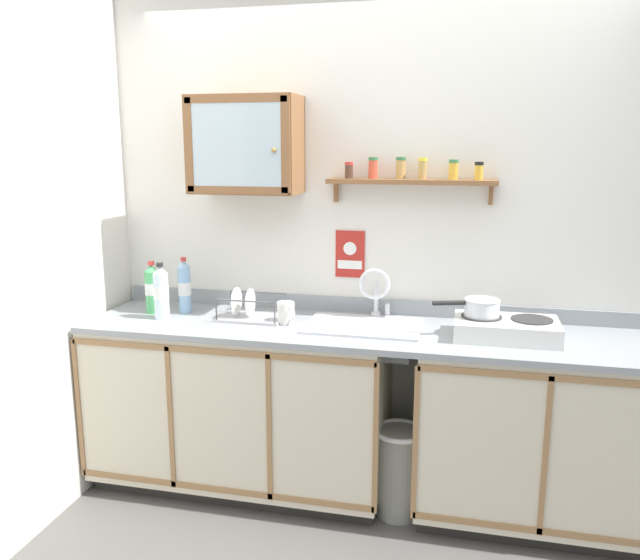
# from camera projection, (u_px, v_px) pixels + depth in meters

# --- Properties ---
(floor) EXTENTS (5.86, 5.86, 0.00)m
(floor) POSITION_uv_depth(u_px,v_px,m) (350.00, 530.00, 3.04)
(floor) COLOR #565451
(floor) RESTS_ON ground
(back_wall) EXTENTS (3.46, 0.07, 2.69)m
(back_wall) POSITION_uv_depth(u_px,v_px,m) (374.00, 232.00, 3.37)
(back_wall) COLOR silver
(back_wall) RESTS_ON ground
(side_wall_left) EXTENTS (0.05, 3.42, 2.69)m
(side_wall_left) POSITION_uv_depth(u_px,v_px,m) (17.00, 251.00, 2.81)
(side_wall_left) COLOR silver
(side_wall_left) RESTS_ON ground
(lower_cabinet_run) EXTENTS (1.55, 0.63, 0.89)m
(lower_cabinet_run) POSITION_uv_depth(u_px,v_px,m) (242.00, 405.00, 3.39)
(lower_cabinet_run) COLOR black
(lower_cabinet_run) RESTS_ON ground
(lower_cabinet_run_right) EXTENTS (1.14, 0.63, 0.89)m
(lower_cabinet_run_right) POSITION_uv_depth(u_px,v_px,m) (538.00, 434.00, 3.05)
(lower_cabinet_run_right) COLOR black
(lower_cabinet_run_right) RESTS_ON ground
(countertop) EXTENTS (2.82, 0.65, 0.03)m
(countertop) POSITION_uv_depth(u_px,v_px,m) (363.00, 331.00, 3.15)
(countertop) COLOR gray
(countertop) RESTS_ON lower_cabinet_run
(backsplash) EXTENTS (2.82, 0.02, 0.08)m
(backsplash) POSITION_uv_depth(u_px,v_px,m) (372.00, 306.00, 3.42)
(backsplash) COLOR gray
(backsplash) RESTS_ON countertop
(sink) EXTENTS (0.57, 0.43, 0.39)m
(sink) POSITION_uv_depth(u_px,v_px,m) (365.00, 331.00, 3.18)
(sink) COLOR silver
(sink) RESTS_ON countertop
(hot_plate_stove) EXTENTS (0.48, 0.30, 0.09)m
(hot_plate_stove) POSITION_uv_depth(u_px,v_px,m) (506.00, 329.00, 2.97)
(hot_plate_stove) COLOR silver
(hot_plate_stove) RESTS_ON countertop
(saucepan) EXTENTS (0.31, 0.17, 0.08)m
(saucepan) POSITION_uv_depth(u_px,v_px,m) (481.00, 307.00, 3.00)
(saucepan) COLOR silver
(saucepan) RESTS_ON hot_plate_stove
(bottle_water_clear_0) EXTENTS (0.08, 0.08, 0.29)m
(bottle_water_clear_0) POSITION_uv_depth(u_px,v_px,m) (161.00, 292.00, 3.30)
(bottle_water_clear_0) COLOR silver
(bottle_water_clear_0) RESTS_ON countertop
(bottle_water_blue_1) EXTENTS (0.07, 0.07, 0.30)m
(bottle_water_blue_1) POSITION_uv_depth(u_px,v_px,m) (185.00, 287.00, 3.42)
(bottle_water_blue_1) COLOR #8CB7E0
(bottle_water_blue_1) RESTS_ON countertop
(bottle_soda_green_2) EXTENTS (0.08, 0.08, 0.28)m
(bottle_soda_green_2) POSITION_uv_depth(u_px,v_px,m) (152.00, 289.00, 3.41)
(bottle_soda_green_2) COLOR #4CB266
(bottle_soda_green_2) RESTS_ON countertop
(dish_rack) EXTENTS (0.34, 0.22, 0.16)m
(dish_rack) POSITION_uv_depth(u_px,v_px,m) (250.00, 313.00, 3.31)
(dish_rack) COLOR #B2B2B7
(dish_rack) RESTS_ON countertop
(mug) EXTENTS (0.11, 0.11, 0.11)m
(mug) POSITION_uv_depth(u_px,v_px,m) (286.00, 313.00, 3.22)
(mug) COLOR white
(mug) RESTS_ON countertop
(wall_cabinet) EXTENTS (0.57, 0.30, 0.49)m
(wall_cabinet) POSITION_uv_depth(u_px,v_px,m) (245.00, 145.00, 3.27)
(wall_cabinet) COLOR brown
(spice_shelf) EXTENTS (0.85, 0.14, 0.23)m
(spice_shelf) POSITION_uv_depth(u_px,v_px,m) (411.00, 178.00, 3.18)
(spice_shelf) COLOR brown
(warning_sign) EXTENTS (0.16, 0.01, 0.25)m
(warning_sign) POSITION_uv_depth(u_px,v_px,m) (350.00, 255.00, 3.40)
(warning_sign) COLOR #B2261E
(trash_bin) EXTENTS (0.26, 0.26, 0.45)m
(trash_bin) POSITION_uv_depth(u_px,v_px,m) (399.00, 470.00, 3.14)
(trash_bin) COLOR gray
(trash_bin) RESTS_ON ground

